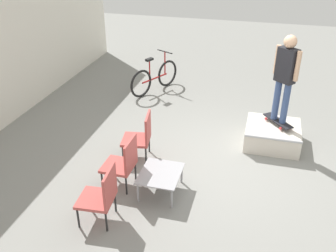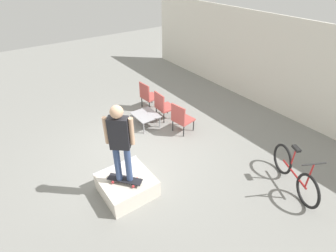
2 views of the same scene
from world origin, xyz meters
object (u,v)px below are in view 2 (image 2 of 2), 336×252
(patio_chair_left, at_px, (148,95))
(coffee_table, at_px, (146,116))
(patio_chair_right, at_px, (181,118))
(person_skater, at_px, (120,139))
(patio_chair_center, at_px, (163,105))
(skateboard_on_ramp, at_px, (125,179))
(skate_ramp_box, at_px, (127,185))
(bicycle, at_px, (294,173))

(patio_chair_left, bearing_deg, coffee_table, 139.41)
(patio_chair_right, bearing_deg, patio_chair_left, -9.46)
(person_skater, relative_size, patio_chair_center, 1.87)
(skateboard_on_ramp, height_order, patio_chair_center, patio_chair_center)
(person_skater, height_order, patio_chair_left, person_skater)
(skateboard_on_ramp, distance_m, patio_chair_right, 2.82)
(skate_ramp_box, distance_m, patio_chair_left, 3.89)
(coffee_table, bearing_deg, bicycle, 18.11)
(coffee_table, height_order, patio_chair_right, patio_chair_right)
(skate_ramp_box, height_order, patio_chair_center, patio_chair_center)
(skate_ramp_box, relative_size, person_skater, 0.62)
(patio_chair_center, bearing_deg, skate_ramp_box, 131.90)
(patio_chair_left, height_order, patio_chair_right, same)
(patio_chair_left, bearing_deg, patio_chair_center, 175.27)
(skate_ramp_box, bearing_deg, patio_chair_left, 141.02)
(patio_chair_right, bearing_deg, person_skater, 107.60)
(patio_chair_right, bearing_deg, coffee_table, 25.69)
(skate_ramp_box, height_order, coffee_table, skate_ramp_box)
(skate_ramp_box, xyz_separation_m, patio_chair_center, (-2.12, 2.44, 0.29))
(person_skater, distance_m, patio_chair_center, 3.50)
(skate_ramp_box, bearing_deg, skateboard_on_ramp, -37.45)
(skateboard_on_ramp, height_order, person_skater, person_skater)
(person_skater, xyz_separation_m, patio_chair_center, (-2.21, 2.51, -1.05))
(patio_chair_center, xyz_separation_m, bicycle, (4.14, 0.70, -0.11))
(bicycle, bearing_deg, patio_chair_center, -143.44)
(patio_chair_right, relative_size, bicycle, 0.59)
(person_skater, bearing_deg, patio_chair_left, 90.77)
(skateboard_on_ramp, distance_m, person_skater, 1.05)
(skate_ramp_box, distance_m, skateboard_on_ramp, 0.31)
(person_skater, distance_m, coffee_table, 3.13)
(skateboard_on_ramp, xyz_separation_m, patio_chair_center, (-2.21, 2.51, 0.00))
(skate_ramp_box, height_order, bicycle, bicycle)
(bicycle, bearing_deg, skate_ramp_box, -95.79)
(patio_chair_center, bearing_deg, skateboard_on_ramp, 132.30)
(skate_ramp_box, distance_m, patio_chair_right, 2.73)
(patio_chair_left, height_order, bicycle, bicycle)
(coffee_table, distance_m, bicycle, 4.35)
(person_skater, bearing_deg, skate_ramp_box, 92.26)
(skateboard_on_ramp, distance_m, coffee_table, 2.89)
(skateboard_on_ramp, height_order, coffee_table, skateboard_on_ramp)
(skate_ramp_box, distance_m, patio_chair_center, 3.24)
(patio_chair_left, bearing_deg, bicycle, -176.77)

